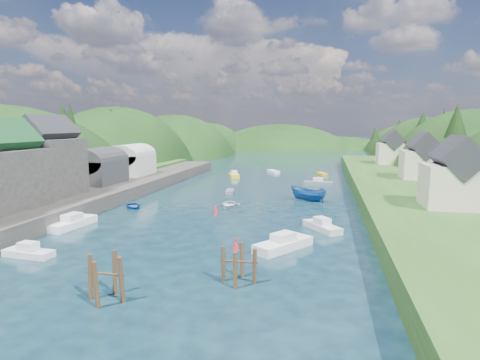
% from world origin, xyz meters
% --- Properties ---
extents(ground, '(600.00, 600.00, 0.00)m').
position_xyz_m(ground, '(0.00, 50.00, 0.00)').
color(ground, black).
rests_on(ground, ground).
extents(hillside_left, '(44.00, 245.56, 52.00)m').
position_xyz_m(hillside_left, '(-45.00, 75.00, -8.03)').
color(hillside_left, black).
rests_on(hillside_left, ground).
extents(hillside_right, '(36.00, 245.56, 48.00)m').
position_xyz_m(hillside_right, '(45.00, 75.00, -7.41)').
color(hillside_right, black).
rests_on(hillside_right, ground).
extents(far_hills, '(103.00, 68.00, 44.00)m').
position_xyz_m(far_hills, '(1.22, 174.01, -10.80)').
color(far_hills, black).
rests_on(far_hills, ground).
extents(hill_trees, '(90.63, 150.72, 12.32)m').
position_xyz_m(hill_trees, '(-1.18, 65.16, 11.11)').
color(hill_trees, black).
rests_on(hill_trees, ground).
extents(quay_left, '(12.00, 110.00, 2.00)m').
position_xyz_m(quay_left, '(-24.00, 20.00, 1.00)').
color(quay_left, '#2D2B28').
rests_on(quay_left, ground).
extents(terrace_left_grass, '(12.00, 110.00, 2.50)m').
position_xyz_m(terrace_left_grass, '(-31.00, 20.00, 1.25)').
color(terrace_left_grass, '#234719').
rests_on(terrace_left_grass, ground).
extents(boat_sheds, '(7.00, 21.00, 7.50)m').
position_xyz_m(boat_sheds, '(-26.00, 39.00, 5.27)').
color(boat_sheds, '#2D2D30').
rests_on(boat_sheds, quay_left).
extents(terrace_right, '(16.00, 120.00, 2.40)m').
position_xyz_m(terrace_right, '(25.00, 40.00, 1.20)').
color(terrace_right, '#234719').
rests_on(terrace_right, ground).
extents(right_bank_cottages, '(9.00, 59.24, 8.41)m').
position_xyz_m(right_bank_cottages, '(28.00, 48.33, 5.84)').
color(right_bank_cottages, beige).
rests_on(right_bank_cottages, terrace_right).
extents(piling_cluster_near, '(2.83, 2.68, 3.81)m').
position_xyz_m(piling_cluster_near, '(-2.46, -4.65, 1.33)').
color(piling_cluster_near, '#382314').
rests_on(piling_cluster_near, ground).
extents(piling_cluster_far, '(2.92, 2.76, 3.36)m').
position_xyz_m(piling_cluster_far, '(5.81, 0.38, 1.11)').
color(piling_cluster_far, '#382314').
rests_on(piling_cluster_far, ground).
extents(channel_buoy_near, '(0.70, 0.70, 1.10)m').
position_xyz_m(channel_buoy_near, '(3.75, 8.48, 0.48)').
color(channel_buoy_near, red).
rests_on(channel_buoy_near, ground).
extents(channel_buoy_far, '(0.70, 0.70, 1.10)m').
position_xyz_m(channel_buoy_far, '(-2.44, 23.40, 0.48)').
color(channel_buoy_far, red).
rests_on(channel_buoy_far, ground).
extents(moored_boats, '(32.83, 88.92, 2.47)m').
position_xyz_m(moored_boats, '(-2.40, 19.23, 0.70)').
color(moored_boats, silver).
rests_on(moored_boats, ground).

